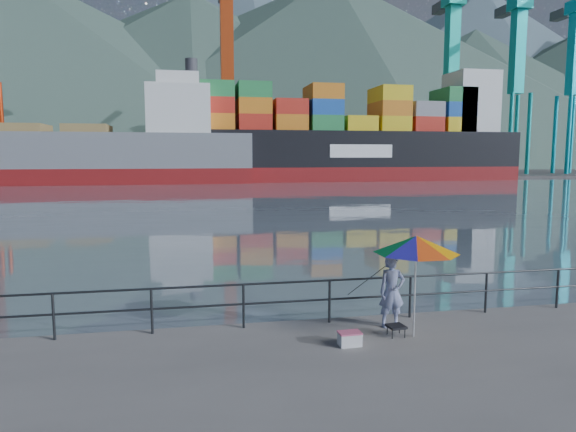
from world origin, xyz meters
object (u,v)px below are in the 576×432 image
at_px(fisherman, 392,292).
at_px(beach_umbrella, 416,245).
at_px(cooler_bag, 350,339).
at_px(container_ship, 362,143).
at_px(bulk_carrier, 64,154).

distance_m(fisherman, beach_umbrella, 1.39).
relative_size(beach_umbrella, cooler_bag, 5.30).
relative_size(fisherman, beach_umbrella, 0.70).
bearing_deg(container_ship, beach_umbrella, -108.19).
xyz_separation_m(cooler_bag, container_ship, (24.69, 70.80, 5.75)).
xyz_separation_m(fisherman, bulk_carrier, (-22.01, 68.38, 3.22)).
bearing_deg(container_ship, fisherman, -108.53).
height_order(fisherman, beach_umbrella, beach_umbrella).
distance_m(fisherman, bulk_carrier, 71.91).
relative_size(bulk_carrier, container_ship, 1.05).
xyz_separation_m(bulk_carrier, container_ship, (45.43, 1.49, 1.84)).
bearing_deg(bulk_carrier, beach_umbrella, -72.15).
distance_m(bulk_carrier, container_ship, 45.49).
height_order(cooler_bag, bulk_carrier, bulk_carrier).
xyz_separation_m(fisherman, container_ship, (23.42, 69.87, 5.06)).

